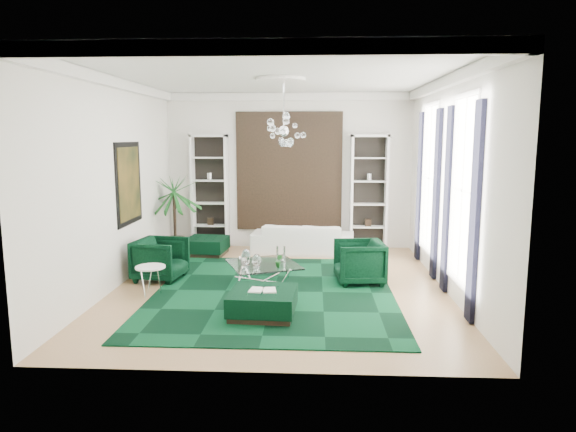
# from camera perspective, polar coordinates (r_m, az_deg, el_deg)

# --- Properties ---
(floor) EXTENTS (6.00, 7.00, 0.02)m
(floor) POSITION_cam_1_polar(r_m,az_deg,el_deg) (9.60, -0.90, -7.91)
(floor) COLOR tan
(floor) RESTS_ON ground
(ceiling) EXTENTS (6.00, 7.00, 0.02)m
(ceiling) POSITION_cam_1_polar(r_m,az_deg,el_deg) (9.25, -0.96, 15.39)
(ceiling) COLOR white
(ceiling) RESTS_ON ground
(wall_back) EXTENTS (6.00, 0.02, 3.80)m
(wall_back) POSITION_cam_1_polar(r_m,az_deg,el_deg) (12.72, 0.13, 4.99)
(wall_back) COLOR silver
(wall_back) RESTS_ON ground
(wall_front) EXTENTS (6.00, 0.02, 3.80)m
(wall_front) POSITION_cam_1_polar(r_m,az_deg,el_deg) (5.76, -3.28, 0.27)
(wall_front) COLOR silver
(wall_front) RESTS_ON ground
(wall_left) EXTENTS (0.02, 7.00, 3.80)m
(wall_left) POSITION_cam_1_polar(r_m,az_deg,el_deg) (9.90, -18.63, 3.42)
(wall_left) COLOR silver
(wall_left) RESTS_ON ground
(wall_right) EXTENTS (0.02, 7.00, 3.80)m
(wall_right) POSITION_cam_1_polar(r_m,az_deg,el_deg) (9.51, 17.50, 3.27)
(wall_right) COLOR silver
(wall_right) RESTS_ON ground
(crown_molding) EXTENTS (6.00, 7.00, 0.18)m
(crown_molding) POSITION_cam_1_polar(r_m,az_deg,el_deg) (9.24, -0.96, 14.71)
(crown_molding) COLOR white
(crown_molding) RESTS_ON ceiling
(ceiling_medallion) EXTENTS (0.90, 0.90, 0.05)m
(ceiling_medallion) POSITION_cam_1_polar(r_m,az_deg,el_deg) (9.54, -0.84, 14.94)
(ceiling_medallion) COLOR white
(ceiling_medallion) RESTS_ON ceiling
(tapestry) EXTENTS (2.50, 0.06, 2.80)m
(tapestry) POSITION_cam_1_polar(r_m,az_deg,el_deg) (12.67, 0.12, 4.97)
(tapestry) COLOR black
(tapestry) RESTS_ON wall_back
(shelving_left) EXTENTS (0.90, 0.38, 2.80)m
(shelving_left) POSITION_cam_1_polar(r_m,az_deg,el_deg) (12.81, -8.67, 2.67)
(shelving_left) COLOR white
(shelving_left) RESTS_ON floor
(shelving_right) EXTENTS (0.90, 0.38, 2.80)m
(shelving_right) POSITION_cam_1_polar(r_m,az_deg,el_deg) (12.62, 8.97, 2.57)
(shelving_right) COLOR white
(shelving_right) RESTS_ON floor
(painting) EXTENTS (0.04, 1.30, 1.60)m
(painting) POSITION_cam_1_polar(r_m,az_deg,el_deg) (10.45, -17.21, 3.47)
(painting) COLOR black
(painting) RESTS_ON wall_left
(window_near) EXTENTS (0.03, 1.10, 2.90)m
(window_near) POSITION_cam_1_polar(r_m,az_deg,el_deg) (8.64, 18.85, 2.69)
(window_near) COLOR white
(window_near) RESTS_ON wall_right
(curtain_near_a) EXTENTS (0.07, 0.30, 3.25)m
(curtain_near_a) POSITION_cam_1_polar(r_m,az_deg,el_deg) (7.92, 20.05, 0.28)
(curtain_near_a) COLOR black
(curtain_near_a) RESTS_ON floor
(curtain_near_b) EXTENTS (0.07, 0.30, 3.25)m
(curtain_near_b) POSITION_cam_1_polar(r_m,az_deg,el_deg) (9.41, 17.29, 1.69)
(curtain_near_b) COLOR black
(curtain_near_b) RESTS_ON floor
(window_far) EXTENTS (0.03, 1.10, 2.90)m
(window_far) POSITION_cam_1_polar(r_m,az_deg,el_deg) (10.96, 15.45, 4.05)
(window_far) COLOR white
(window_far) RESTS_ON wall_right
(curtain_far_a) EXTENTS (0.07, 0.30, 3.25)m
(curtain_far_a) POSITION_cam_1_polar(r_m,az_deg,el_deg) (10.22, 16.13, 2.28)
(curtain_far_a) COLOR black
(curtain_far_a) RESTS_ON floor
(curtain_far_b) EXTENTS (0.07, 0.30, 3.25)m
(curtain_far_b) POSITION_cam_1_polar(r_m,az_deg,el_deg) (11.74, 14.42, 3.16)
(curtain_far_b) COLOR black
(curtain_far_b) RESTS_ON floor
(rug) EXTENTS (4.20, 5.00, 0.02)m
(rug) POSITION_cam_1_polar(r_m,az_deg,el_deg) (9.26, -1.57, -8.42)
(rug) COLOR black
(rug) RESTS_ON floor
(sofa) EXTENTS (2.46, 1.12, 0.70)m
(sofa) POSITION_cam_1_polar(r_m,az_deg,el_deg) (12.23, 1.66, -2.50)
(sofa) COLOR white
(sofa) RESTS_ON floor
(armchair_left) EXTENTS (1.02, 1.00, 0.81)m
(armchair_left) POSITION_cam_1_polar(r_m,az_deg,el_deg) (10.24, -13.99, -4.68)
(armchair_left) COLOR black
(armchair_left) RESTS_ON floor
(armchair_right) EXTENTS (0.98, 0.96, 0.81)m
(armchair_right) POSITION_cam_1_polar(r_m,az_deg,el_deg) (9.82, 7.92, -5.08)
(armchair_right) COLOR black
(armchair_right) RESTS_ON floor
(coffee_table) EXTENTS (1.56, 1.56, 0.41)m
(coffee_table) POSITION_cam_1_polar(r_m,az_deg,el_deg) (9.64, -2.73, -6.50)
(coffee_table) COLOR white
(coffee_table) RESTS_ON floor
(ottoman_side) EXTENTS (0.98, 0.98, 0.40)m
(ottoman_side) POSITION_cam_1_polar(r_m,az_deg,el_deg) (12.22, -9.02, -3.34)
(ottoman_side) COLOR black
(ottoman_side) RESTS_ON floor
(ottoman_front) EXTENTS (1.05, 1.05, 0.40)m
(ottoman_front) POSITION_cam_1_polar(r_m,az_deg,el_deg) (8.07, -2.80, -9.64)
(ottoman_front) COLOR black
(ottoman_front) RESTS_ON floor
(book) EXTENTS (0.42, 0.28, 0.03)m
(book) POSITION_cam_1_polar(r_m,az_deg,el_deg) (8.00, -2.81, -8.18)
(book) COLOR white
(book) RESTS_ON ottoman_front
(side_table) EXTENTS (0.59, 0.59, 0.50)m
(side_table) POSITION_cam_1_polar(r_m,az_deg,el_deg) (9.36, -14.99, -6.99)
(side_table) COLOR white
(side_table) RESTS_ON floor
(palm) EXTENTS (1.98, 1.98, 2.40)m
(palm) POSITION_cam_1_polar(r_m,az_deg,el_deg) (12.29, -12.53, 1.36)
(palm) COLOR #19591E
(palm) RESTS_ON floor
(chandelier) EXTENTS (0.88, 0.88, 0.72)m
(chandelier) POSITION_cam_1_polar(r_m,az_deg,el_deg) (9.77, -0.47, 9.40)
(chandelier) COLOR white
(chandelier) RESTS_ON ceiling
(table_plant) EXTENTS (0.14, 0.11, 0.24)m
(table_plant) POSITION_cam_1_polar(r_m,az_deg,el_deg) (9.30, -1.05, -5.00)
(table_plant) COLOR #19591E
(table_plant) RESTS_ON coffee_table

